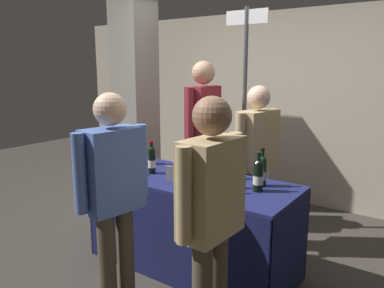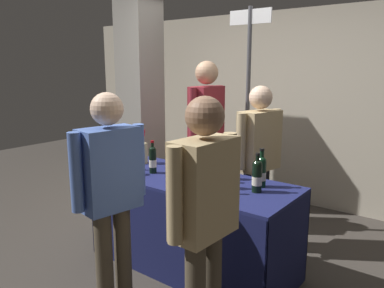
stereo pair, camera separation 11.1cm
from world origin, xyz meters
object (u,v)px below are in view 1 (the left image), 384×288
object	(u,v)px
tasting_table	(192,206)
vendor_presenter	(203,128)
flower_vase	(140,151)
taster_foreground_right	(113,189)
wine_glass_mid	(177,165)
featured_wine_bottle	(262,170)
concrete_pillar	(135,88)
booth_signpost	(244,103)
display_bottle_0	(208,157)
wine_glass_near_vendor	(129,163)

from	to	relation	value
tasting_table	vendor_presenter	xyz separation A→B (m)	(-0.45, 0.85, 0.53)
flower_vase	taster_foreground_right	size ratio (longest dim) A/B	0.24
tasting_table	flower_vase	xyz separation A→B (m)	(-0.70, 0.12, 0.37)
wine_glass_mid	featured_wine_bottle	bearing A→B (deg)	11.55
flower_vase	tasting_table	bearing A→B (deg)	-9.96
flower_vase	vendor_presenter	distance (m)	0.78
concrete_pillar	featured_wine_bottle	world-z (taller)	concrete_pillar
concrete_pillar	wine_glass_mid	world-z (taller)	concrete_pillar
flower_vase	booth_signpost	bearing A→B (deg)	54.49
display_bottle_0	flower_vase	bearing A→B (deg)	-170.11
flower_vase	display_bottle_0	bearing A→B (deg)	9.89
featured_wine_bottle	vendor_presenter	world-z (taller)	vendor_presenter
featured_wine_bottle	flower_vase	distance (m)	1.26
concrete_pillar	taster_foreground_right	distance (m)	2.36
booth_signpost	flower_vase	bearing A→B (deg)	-125.51
wine_glass_near_vendor	concrete_pillar	bearing A→B (deg)	131.19
wine_glass_mid	taster_foreground_right	world-z (taller)	taster_foreground_right
wine_glass_mid	vendor_presenter	distance (m)	0.90
tasting_table	concrete_pillar	bearing A→B (deg)	148.57
flower_vase	vendor_presenter	xyz separation A→B (m)	(0.25, 0.72, 0.16)
wine_glass_near_vendor	wine_glass_mid	xyz separation A→B (m)	(0.34, 0.24, -0.01)
booth_signpost	featured_wine_bottle	bearing A→B (deg)	-54.44
taster_foreground_right	booth_signpost	world-z (taller)	booth_signpost
featured_wine_bottle	wine_glass_near_vendor	world-z (taller)	featured_wine_bottle
flower_vase	featured_wine_bottle	bearing A→B (deg)	1.77
concrete_pillar	tasting_table	distance (m)	2.00
display_bottle_0	flower_vase	world-z (taller)	flower_vase
wine_glass_near_vendor	flower_vase	world-z (taller)	flower_vase
featured_wine_bottle	vendor_presenter	xyz separation A→B (m)	(-1.01, 0.68, 0.15)
featured_wine_bottle	taster_foreground_right	bearing A→B (deg)	-121.07
wine_glass_mid	taster_foreground_right	xyz separation A→B (m)	(0.12, -0.85, 0.04)
featured_wine_bottle	display_bottle_0	bearing A→B (deg)	171.63
featured_wine_bottle	taster_foreground_right	size ratio (longest dim) A/B	0.20
concrete_pillar	taster_foreground_right	size ratio (longest dim) A/B	1.88
vendor_presenter	concrete_pillar	bearing A→B (deg)	-94.36
tasting_table	vendor_presenter	world-z (taller)	vendor_presenter
tasting_table	display_bottle_0	distance (m)	0.46
concrete_pillar	vendor_presenter	size ratio (longest dim) A/B	1.65
vendor_presenter	booth_signpost	distance (m)	0.51
taster_foreground_right	wine_glass_near_vendor	bearing A→B (deg)	46.63
display_bottle_0	featured_wine_bottle	bearing A→B (deg)	-8.37
display_bottle_0	vendor_presenter	xyz separation A→B (m)	(-0.45, 0.60, 0.14)
concrete_pillar	wine_glass_near_vendor	bearing A→B (deg)	-48.81
display_bottle_0	booth_signpost	distance (m)	0.88
concrete_pillar	taster_foreground_right	bearing A→B (deg)	-50.18
vendor_presenter	booth_signpost	size ratio (longest dim) A/B	0.77
tasting_table	display_bottle_0	size ratio (longest dim) A/B	5.40
display_bottle_0	wine_glass_near_vendor	xyz separation A→B (m)	(-0.50, -0.47, -0.04)
featured_wine_bottle	wine_glass_near_vendor	bearing A→B (deg)	-160.01
wine_glass_mid	vendor_presenter	xyz separation A→B (m)	(-0.28, 0.83, 0.19)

